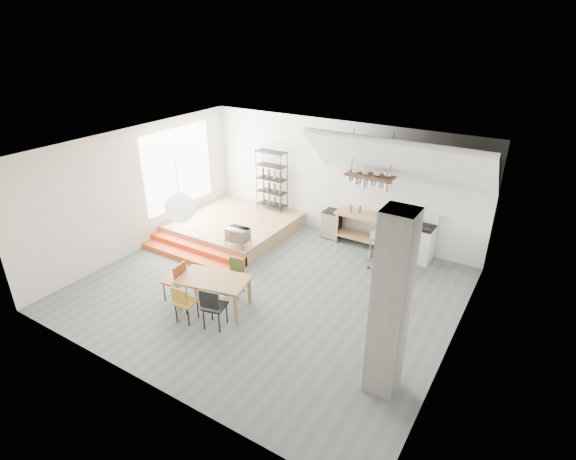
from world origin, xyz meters
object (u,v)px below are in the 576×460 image
Objects in this scene: rolling_cart at (386,247)px; mini_fridge at (332,224)px; stove at (421,243)px; dining_table at (213,282)px.

rolling_cart is 2.07m from mini_fridge.
dining_table is at bearing -125.13° from stove.
dining_table is 2.06× the size of mini_fridge.
dining_table is 4.42m from mini_fridge.
stove is at bearing 41.70° from dining_table.
rolling_cart is at bearing 42.26° from dining_table.
stove reaches higher than rolling_cart.
stove is 0.73× the size of dining_table.
rolling_cart is 1.20× the size of mini_fridge.
stove is 2.50m from mini_fridge.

